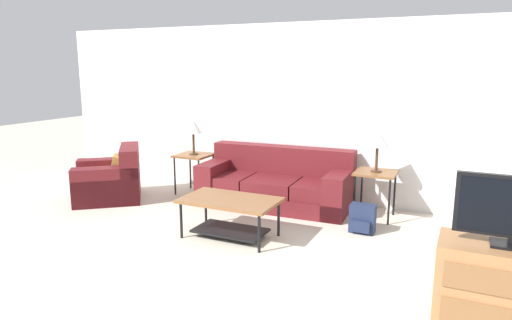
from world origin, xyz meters
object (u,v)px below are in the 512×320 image
Objects in this scene: couch at (276,185)px; coffee_table at (230,209)px; backpack at (362,219)px; armchair at (111,180)px; side_table_right at (376,177)px; table_lamp_left at (193,127)px; tv_console at (506,290)px; table_lamp_right at (378,139)px; side_table_left at (194,158)px.

coffee_table is (0.02, -1.41, 0.05)m from couch.
coffee_table is 1.60m from backpack.
armchair is 2.09× the size of side_table_right.
table_lamp_left is 4.85m from tv_console.
backpack is at bearing -91.71° from table_lamp_right.
armchair is (-2.36, -0.79, -0.01)m from couch.
side_table_left is 0.63× the size of tv_console.
backpack is (-1.43, 1.66, -0.17)m from tv_console.
coffee_table is at bearing -134.02° from table_lamp_right.
side_table_left is 2.85m from table_lamp_right.
armchair reaches higher than backpack.
couch is at bearing 90.69° from coffee_table.
side_table_right is at bearing 0.00° from table_lamp_right.
side_table_left is at bearing 180.00° from table_lamp_right.
table_lamp_right is 0.56× the size of tv_console.
armchair is at bearing -161.35° from couch.
side_table_right is 0.63× the size of tv_console.
table_lamp_left is at bearing 180.00° from table_lamp_right.
couch reaches higher than coffee_table.
backpack is (1.39, -0.60, -0.13)m from couch.
side_table_right is at bearing 121.59° from tv_console.
backpack is (2.79, -0.62, -0.89)m from table_lamp_left.
armchair is at bearing 164.14° from tv_console.
table_lamp_right is at bearing 1.02° from couch.
backpack is at bearing -23.36° from couch.
table_lamp_right is (0.00, 0.00, 0.50)m from side_table_right.
tv_console is (2.79, -0.85, -0.00)m from coffee_table.
table_lamp_left is 1.00× the size of table_lamp_right.
table_lamp_right reaches higher than armchair.
armchair reaches higher than coffee_table.
table_lamp_left is 1.60× the size of backpack.
armchair reaches higher than tv_console.
backpack is at bearing -91.71° from side_table_right.
side_table_right is (1.41, 0.02, 0.26)m from couch.
table_lamp_right is 2.78m from tv_console.
coffee_table is at bearing -45.37° from table_lamp_left.
couch is 1.43m from side_table_right.
table_lamp_right is at bearing 0.00° from side_table_right.
side_table_left is 1.13× the size of table_lamp_left.
backpack is at bearing 130.58° from tv_console.
side_table_right is 0.50m from table_lamp_right.
side_table_right is 2.85m from table_lamp_left.
armchair is 2.36× the size of table_lamp_left.
tv_console is (5.17, -1.47, 0.05)m from armchair.
tv_console is (4.21, -2.29, -0.22)m from side_table_left.
tv_console is at bearing -28.51° from table_lamp_left.
table_lamp_right is at bearing 0.00° from side_table_left.
tv_console is (1.41, -2.29, -0.22)m from side_table_right.
side_table_left is (-1.40, 0.02, 0.26)m from couch.
armchair is at bearing -139.33° from side_table_left.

